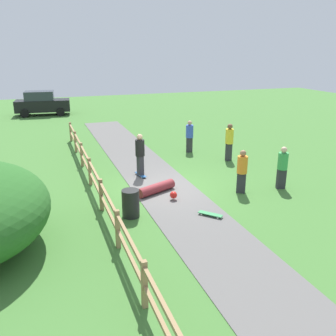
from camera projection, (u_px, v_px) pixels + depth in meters
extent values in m
plane|color=#427533|center=(163.00, 188.00, 14.29)|extent=(60.00, 60.00, 0.00)
cube|color=#605E5B|center=(163.00, 187.00, 14.29)|extent=(2.40, 28.00, 0.02)
cube|color=#997A51|center=(144.00, 284.00, 7.53)|extent=(0.12, 0.12, 1.10)
cube|color=#997A51|center=(118.00, 229.00, 9.84)|extent=(0.12, 0.12, 1.10)
cube|color=#997A51|center=(101.00, 195.00, 12.14)|extent=(0.12, 0.12, 1.10)
cube|color=#997A51|center=(90.00, 171.00, 14.44)|extent=(0.12, 0.12, 1.10)
cube|color=#997A51|center=(82.00, 155.00, 16.75)|extent=(0.12, 0.12, 1.10)
cube|color=#997A51|center=(76.00, 142.00, 19.05)|extent=(0.12, 0.12, 1.10)
cube|color=#997A51|center=(71.00, 132.00, 21.35)|extent=(0.12, 0.12, 1.10)
cube|color=#997A51|center=(95.00, 183.00, 13.31)|extent=(0.08, 18.00, 0.09)
cube|color=#997A51|center=(94.00, 172.00, 13.17)|extent=(0.08, 18.00, 0.09)
cylinder|color=black|center=(131.00, 203.00, 11.72)|extent=(0.56, 0.56, 0.90)
cube|color=#265999|center=(141.00, 174.00, 15.50)|extent=(0.32, 0.82, 0.02)
cylinder|color=silver|center=(136.00, 174.00, 15.72)|extent=(0.04, 0.06, 0.06)
cylinder|color=silver|center=(140.00, 173.00, 15.78)|extent=(0.04, 0.06, 0.06)
cylinder|color=silver|center=(142.00, 178.00, 15.25)|extent=(0.04, 0.06, 0.06)
cylinder|color=silver|center=(145.00, 177.00, 15.32)|extent=(0.04, 0.06, 0.06)
cube|color=#2D2D33|center=(140.00, 165.00, 15.37)|extent=(0.25, 0.35, 0.81)
cylinder|color=black|center=(140.00, 148.00, 15.14)|extent=(0.43, 0.43, 0.68)
sphere|color=tan|center=(140.00, 137.00, 15.00)|extent=(0.24, 0.24, 0.24)
cylinder|color=maroon|center=(156.00, 188.00, 13.68)|extent=(1.60, 0.97, 0.36)
sphere|color=red|center=(173.00, 195.00, 13.05)|extent=(0.26, 0.26, 0.26)
cube|color=#338C4C|center=(210.00, 214.00, 11.81)|extent=(0.68, 0.73, 0.02)
cylinder|color=silver|center=(201.00, 214.00, 11.88)|extent=(0.06, 0.06, 0.06)
cylinder|color=silver|center=(203.00, 212.00, 12.01)|extent=(0.06, 0.06, 0.06)
cylinder|color=silver|center=(218.00, 218.00, 11.63)|extent=(0.06, 0.06, 0.06)
cylinder|color=silver|center=(219.00, 216.00, 11.75)|extent=(0.06, 0.06, 0.06)
cube|color=#2D2D33|center=(281.00, 179.00, 14.12)|extent=(0.36, 0.27, 0.78)
cylinder|color=green|center=(283.00, 161.00, 13.90)|extent=(0.45, 0.45, 0.65)
sphere|color=beige|center=(284.00, 150.00, 13.76)|extent=(0.23, 0.23, 0.23)
cube|color=#2D2D33|center=(241.00, 183.00, 13.70)|extent=(0.38, 0.35, 0.77)
cylinder|color=orange|center=(242.00, 165.00, 13.48)|extent=(0.53, 0.53, 0.64)
sphere|color=#9E704C|center=(243.00, 153.00, 13.34)|extent=(0.23, 0.23, 0.23)
cube|color=#2D2D33|center=(229.00, 152.00, 17.65)|extent=(0.38, 0.34, 0.84)
cylinder|color=yellow|center=(229.00, 136.00, 17.41)|extent=(0.52, 0.52, 0.70)
sphere|color=brown|center=(230.00, 126.00, 17.27)|extent=(0.25, 0.25, 0.25)
cube|color=#2D2D33|center=(189.00, 145.00, 19.10)|extent=(0.38, 0.35, 0.78)
cylinder|color=blue|center=(190.00, 131.00, 18.88)|extent=(0.53, 0.53, 0.65)
sphere|color=tan|center=(190.00, 123.00, 18.74)|extent=(0.23, 0.23, 0.23)
cube|color=black|center=(43.00, 105.00, 29.64)|extent=(4.34, 2.10, 0.90)
cube|color=#2D333D|center=(39.00, 96.00, 29.35)|extent=(2.34, 1.76, 0.70)
cylinder|color=black|center=(61.00, 109.00, 30.90)|extent=(0.66, 0.30, 0.64)
cylinder|color=black|center=(60.00, 112.00, 29.28)|extent=(0.66, 0.30, 0.64)
cylinder|color=black|center=(27.00, 110.00, 30.28)|extent=(0.66, 0.30, 0.64)
cylinder|color=black|center=(25.00, 114.00, 28.66)|extent=(0.66, 0.30, 0.64)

